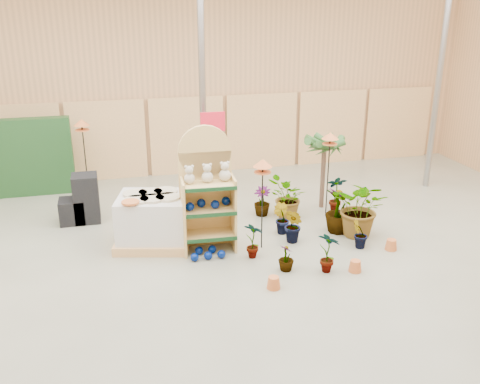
# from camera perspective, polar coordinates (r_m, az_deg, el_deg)

# --- Properties ---
(room) EXTENTS (15.20, 12.10, 4.70)m
(room) POSITION_cam_1_polar(r_m,az_deg,el_deg) (8.80, -0.97, 6.00)
(room) COLOR gray
(room) RESTS_ON ground
(display_shelf) EXTENTS (0.98, 0.65, 2.27)m
(display_shelf) POSITION_cam_1_polar(r_m,az_deg,el_deg) (9.60, -3.58, -0.18)
(display_shelf) COLOR tan
(display_shelf) RESTS_ON ground
(teddy_bears) EXTENTS (0.83, 0.21, 0.35)m
(teddy_bears) POSITION_cam_1_polar(r_m,az_deg,el_deg) (9.37, -3.37, 1.90)
(teddy_bears) COLOR beige
(teddy_bears) RESTS_ON display_shelf
(gazing_balls_shelf) EXTENTS (0.83, 0.29, 0.16)m
(gazing_balls_shelf) POSITION_cam_1_polar(r_m,az_deg,el_deg) (9.53, -3.42, -1.26)
(gazing_balls_shelf) COLOR #011661
(gazing_balls_shelf) RESTS_ON display_shelf
(gazing_balls_floor) EXTENTS (0.63, 0.39, 0.15)m
(gazing_balls_floor) POSITION_cam_1_polar(r_m,az_deg,el_deg) (9.56, -3.53, -6.55)
(gazing_balls_floor) COLOR #011661
(gazing_balls_floor) RESTS_ON ground
(pallet_stack) EXTENTS (1.57, 1.40, 0.99)m
(pallet_stack) POSITION_cam_1_polar(r_m,az_deg,el_deg) (9.99, -9.28, -3.00)
(pallet_stack) COLOR tan
(pallet_stack) RESTS_ON ground
(charcoal_planters) EXTENTS (0.80, 0.50, 1.00)m
(charcoal_planters) POSITION_cam_1_polar(r_m,az_deg,el_deg) (11.35, -16.54, -1.08)
(charcoal_planters) COLOR black
(charcoal_planters) RESTS_ON ground
(trellis_stock) EXTENTS (2.00, 0.30, 1.80)m
(trellis_stock) POSITION_cam_1_polar(r_m,az_deg,el_deg) (13.20, -21.71, 3.45)
(trellis_stock) COLOR #1B441D
(trellis_stock) RESTS_ON ground
(offer_sign) EXTENTS (0.50, 0.08, 2.20)m
(offer_sign) POSITION_cam_1_polar(r_m,az_deg,el_deg) (10.94, -2.91, 5.30)
(offer_sign) COLOR gray
(offer_sign) RESTS_ON ground
(bird_table_front) EXTENTS (0.34, 0.34, 1.70)m
(bird_table_front) POSITION_cam_1_polar(r_m,az_deg,el_deg) (9.35, 2.43, 2.79)
(bird_table_front) COLOR black
(bird_table_front) RESTS_ON ground
(bird_table_right) EXTENTS (0.34, 0.34, 1.82)m
(bird_table_right) POSITION_cam_1_polar(r_m,az_deg,el_deg) (10.91, 9.58, 5.64)
(bird_table_right) COLOR black
(bird_table_right) RESTS_ON ground
(bird_table_back) EXTENTS (0.34, 0.34, 1.91)m
(bird_table_back) POSITION_cam_1_polar(r_m,az_deg,el_deg) (11.99, -16.52, 6.83)
(bird_table_back) COLOR black
(bird_table_back) RESTS_ON ground
(palm) EXTENTS (0.70, 0.70, 1.70)m
(palm) POSITION_cam_1_polar(r_m,az_deg,el_deg) (11.48, 9.01, 5.14)
(palm) COLOR brown
(palm) RESTS_ON ground
(potted_plant_0) EXTENTS (0.43, 0.43, 0.69)m
(potted_plant_0) POSITION_cam_1_polar(r_m,az_deg,el_deg) (9.42, 1.43, -5.12)
(potted_plant_0) COLOR #2C5623
(potted_plant_0) RESTS_ON ground
(potted_plant_1) EXTENTS (0.39, 0.44, 0.69)m
(potted_plant_1) POSITION_cam_1_polar(r_m,az_deg,el_deg) (10.02, 5.75, -3.60)
(potted_plant_1) COLOR #2C5623
(potted_plant_1) RESTS_ON ground
(potted_plant_3) EXTENTS (0.69, 0.69, 0.92)m
(potted_plant_3) POSITION_cam_1_polar(r_m,az_deg,el_deg) (10.56, 10.48, -1.91)
(potted_plant_3) COLOR #2C5623
(potted_plant_3) RESTS_ON ground
(potted_plant_4) EXTENTS (0.47, 0.36, 0.82)m
(potted_plant_4) POSITION_cam_1_polar(r_m,az_deg,el_deg) (11.60, 10.21, -0.14)
(potted_plant_4) COLOR #2C5623
(potted_plant_4) RESTS_ON ground
(potted_plant_5) EXTENTS (0.40, 0.42, 0.60)m
(potted_plant_5) POSITION_cam_1_polar(r_m,az_deg,el_deg) (10.43, 4.41, -2.85)
(potted_plant_5) COLOR #2C5623
(potted_plant_5) RESTS_ON ground
(potted_plant_6) EXTENTS (1.05, 1.05, 0.88)m
(potted_plant_6) POSITION_cam_1_polar(r_m,az_deg,el_deg) (11.10, 5.10, -0.65)
(potted_plant_6) COLOR #2C5623
(potted_plant_6) RESTS_ON ground
(potted_plant_7) EXTENTS (0.35, 0.35, 0.47)m
(potted_plant_7) POSITION_cam_1_polar(r_m,az_deg,el_deg) (9.07, 4.95, -6.99)
(potted_plant_7) COLOR #2C5623
(potted_plant_7) RESTS_ON ground
(potted_plant_8) EXTENTS (0.44, 0.47, 0.74)m
(potted_plant_8) POSITION_cam_1_polar(r_m,az_deg,el_deg) (9.05, 9.39, -6.31)
(potted_plant_8) COLOR #2C5623
(potted_plant_8) RESTS_ON ground
(potted_plant_9) EXTENTS (0.36, 0.32, 0.55)m
(potted_plant_9) POSITION_cam_1_polar(r_m,az_deg,el_deg) (10.03, 12.63, -4.43)
(potted_plant_9) COLOR #2C5623
(potted_plant_9) RESTS_ON ground
(potted_plant_10) EXTENTS (1.38, 1.37, 1.16)m
(potted_plant_10) POSITION_cam_1_polar(r_m,az_deg,el_deg) (10.43, 12.81, -1.66)
(potted_plant_10) COLOR #2C5623
(potted_plant_10) RESTS_ON ground
(potted_plant_11) EXTENTS (0.49, 0.49, 0.63)m
(potted_plant_11) POSITION_cam_1_polar(r_m,az_deg,el_deg) (11.25, 2.36, -0.99)
(potted_plant_11) COLOR #2C5623
(potted_plant_11) RESTS_ON ground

